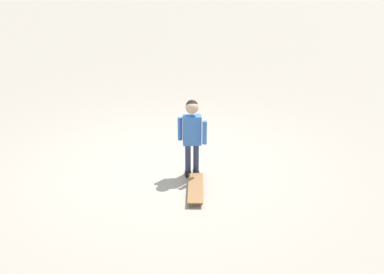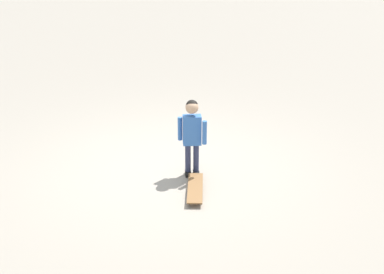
% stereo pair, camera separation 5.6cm
% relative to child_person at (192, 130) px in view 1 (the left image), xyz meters
% --- Properties ---
extents(ground_plane, '(50.00, 50.00, 0.00)m').
position_rel_child_person_xyz_m(ground_plane, '(-0.11, -0.38, -0.66)').
color(ground_plane, '#9E9384').
extents(child_person, '(0.24, 0.41, 1.06)m').
position_rel_child_person_xyz_m(child_person, '(0.00, 0.00, 0.00)').
color(child_person, '#2D3351').
rests_on(child_person, ground).
extents(skateboard, '(0.79, 0.40, 0.07)m').
position_rel_child_person_xyz_m(skateboard, '(0.46, 0.19, -0.60)').
color(skateboard, olive).
rests_on(skateboard, ground).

